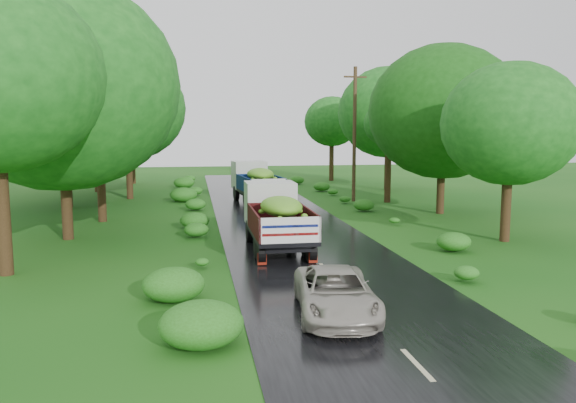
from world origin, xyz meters
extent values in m
plane|color=#12490F|center=(0.00, 0.00, 0.00)|extent=(120.00, 120.00, 0.00)
cube|color=black|center=(0.00, 5.00, 0.01)|extent=(6.50, 80.00, 0.02)
cube|color=#BFB78C|center=(0.00, -4.00, 0.02)|extent=(0.12, 1.60, 0.00)
cube|color=#BFB78C|center=(0.00, 0.00, 0.02)|extent=(0.12, 1.60, 0.00)
cube|color=#BFB78C|center=(0.00, 4.00, 0.02)|extent=(0.12, 1.60, 0.00)
cube|color=#BFB78C|center=(0.00, 8.00, 0.02)|extent=(0.12, 1.60, 0.00)
cube|color=#BFB78C|center=(0.00, 12.00, 0.02)|extent=(0.12, 1.60, 0.00)
cube|color=#BFB78C|center=(0.00, 16.00, 0.02)|extent=(0.12, 1.60, 0.00)
cube|color=#BFB78C|center=(0.00, 20.00, 0.02)|extent=(0.12, 1.60, 0.00)
cube|color=#BFB78C|center=(0.00, 24.00, 0.02)|extent=(0.12, 1.60, 0.00)
cube|color=#BFB78C|center=(0.00, 28.00, 0.02)|extent=(0.12, 1.60, 0.00)
cube|color=#BFB78C|center=(0.00, 32.00, 0.02)|extent=(0.12, 1.60, 0.00)
cube|color=#BFB78C|center=(0.00, 36.00, 0.02)|extent=(0.12, 1.60, 0.00)
cube|color=#BFB78C|center=(0.00, 40.00, 0.02)|extent=(0.12, 1.60, 0.00)
cube|color=black|center=(-1.18, 7.31, 0.61)|extent=(1.63, 5.31, 0.26)
cylinder|color=black|center=(-2.09, 9.24, 0.47)|extent=(0.26, 0.94, 0.94)
cylinder|color=black|center=(-0.26, 9.24, 0.47)|extent=(0.26, 0.94, 0.94)
cylinder|color=black|center=(-2.09, 6.10, 0.47)|extent=(0.26, 0.94, 0.94)
cylinder|color=black|center=(-0.26, 6.10, 0.47)|extent=(0.26, 0.94, 0.94)
cylinder|color=black|center=(-2.09, 5.13, 0.47)|extent=(0.26, 0.94, 0.94)
cylinder|color=black|center=(-0.26, 5.13, 0.47)|extent=(0.26, 0.94, 0.94)
cube|color=maroon|center=(-2.09, 4.81, 0.26)|extent=(0.32, 0.04, 0.42)
cube|color=maroon|center=(-0.26, 4.81, 0.26)|extent=(0.32, 0.04, 0.42)
cube|color=silver|center=(-1.18, 9.43, 1.64)|extent=(2.08, 1.79, 1.79)
cube|color=black|center=(-1.18, 6.32, 0.82)|extent=(2.17, 4.06, 0.15)
cube|color=#480C12|center=(-2.23, 6.32, 1.34)|extent=(0.08, 4.06, 0.90)
cube|color=#480C12|center=(-0.13, 6.32, 1.34)|extent=(0.08, 4.06, 0.90)
cube|color=#480C12|center=(-1.18, 8.31, 1.34)|extent=(2.17, 0.08, 0.90)
cube|color=silver|center=(-1.18, 4.33, 1.34)|extent=(2.17, 0.08, 0.90)
ellipsoid|color=#408217|center=(-1.18, 6.32, 1.91)|extent=(1.82, 3.41, 0.94)
cube|color=black|center=(-0.38, 21.74, 0.64)|extent=(2.34, 5.69, 0.27)
cylinder|color=black|center=(-1.57, 23.62, 0.49)|extent=(0.39, 1.01, 0.98)
cylinder|color=black|center=(0.32, 23.85, 0.49)|extent=(0.39, 1.01, 0.98)
cylinder|color=black|center=(-1.18, 20.38, 0.49)|extent=(0.39, 1.01, 0.98)
cylinder|color=black|center=(0.71, 20.61, 0.49)|extent=(0.39, 1.01, 0.98)
cylinder|color=black|center=(-1.06, 19.39, 0.49)|extent=(0.39, 1.01, 0.98)
cylinder|color=black|center=(0.83, 19.61, 0.49)|extent=(0.39, 1.01, 0.98)
cube|color=maroon|center=(-1.02, 19.05, 0.27)|extent=(0.34, 0.08, 0.44)
cube|color=maroon|center=(0.87, 19.28, 0.27)|extent=(0.34, 0.08, 0.44)
cube|color=silver|center=(-0.65, 23.93, 1.71)|extent=(2.37, 2.11, 1.86)
cube|color=black|center=(-0.26, 20.72, 0.85)|extent=(2.74, 4.46, 0.16)
cube|color=navy|center=(-1.34, 20.59, 1.40)|extent=(0.58, 4.20, 0.93)
cube|color=navy|center=(0.82, 20.85, 1.40)|extent=(0.58, 4.20, 0.93)
cube|color=navy|center=(-0.51, 22.77, 1.40)|extent=(2.25, 0.35, 0.93)
cube|color=silver|center=(-0.01, 18.67, 1.40)|extent=(2.25, 0.35, 0.93)
ellipsoid|color=#408217|center=(-0.26, 20.72, 1.98)|extent=(2.31, 3.74, 0.98)
imported|color=#A6A094|center=(-0.87, -0.72, 0.60)|extent=(2.39, 4.37, 1.16)
cylinder|color=#382616|center=(6.15, 21.78, 4.43)|extent=(0.26, 0.26, 8.86)
cube|color=#382616|center=(6.15, 21.78, 8.19)|extent=(1.55, 0.20, 0.11)
cylinder|color=black|center=(-10.56, 5.07, 3.67)|extent=(0.46, 0.46, 7.34)
cylinder|color=black|center=(-9.87, 11.12, 3.77)|extent=(0.46, 0.46, 7.54)
ellipsoid|color=#12480D|center=(-9.87, 11.12, 6.63)|extent=(4.47, 4.47, 4.02)
cylinder|color=black|center=(-9.13, 15.86, 3.21)|extent=(0.43, 0.43, 6.42)
ellipsoid|color=#12480D|center=(-9.13, 15.86, 5.65)|extent=(3.45, 3.45, 3.10)
cylinder|color=black|center=(-12.06, 21.95, 3.80)|extent=(0.46, 0.46, 7.61)
ellipsoid|color=#12480D|center=(-12.06, 21.95, 6.70)|extent=(4.58, 4.58, 4.12)
cylinder|color=black|center=(-8.78, 25.65, 3.53)|extent=(0.45, 0.45, 7.07)
ellipsoid|color=#12480D|center=(-8.78, 25.65, 6.22)|extent=(3.98, 3.98, 3.58)
cylinder|color=black|center=(-11.72, 30.73, 4.18)|extent=(0.48, 0.48, 8.36)
ellipsoid|color=#12480D|center=(-11.72, 30.73, 7.36)|extent=(4.30, 4.30, 3.87)
cylinder|color=black|center=(-9.73, 37.15, 3.84)|extent=(0.46, 0.46, 7.68)
ellipsoid|color=#12480D|center=(-9.73, 37.15, 6.76)|extent=(3.76, 3.76, 3.38)
cylinder|color=black|center=(8.74, 7.54, 2.85)|extent=(0.42, 0.42, 5.69)
ellipsoid|color=#145115|center=(8.74, 7.54, 5.01)|extent=(3.39, 3.39, 3.06)
cylinder|color=black|center=(9.47, 15.58, 3.27)|extent=(0.44, 0.44, 6.55)
ellipsoid|color=#145115|center=(9.47, 15.58, 5.76)|extent=(4.09, 4.09, 3.68)
cylinder|color=black|center=(8.22, 20.92, 2.93)|extent=(0.42, 0.42, 5.86)
ellipsoid|color=#145115|center=(8.22, 20.92, 5.16)|extent=(2.56, 2.56, 2.31)
cylinder|color=black|center=(10.78, 28.23, 3.48)|extent=(0.45, 0.45, 6.96)
ellipsoid|color=#145115|center=(10.78, 28.23, 6.13)|extent=(3.98, 3.98, 3.58)
cylinder|color=black|center=(8.43, 37.05, 3.15)|extent=(0.43, 0.43, 6.30)
ellipsoid|color=#145115|center=(8.43, 37.05, 5.54)|extent=(3.21, 3.21, 2.89)
camera|label=1|loc=(-4.40, -14.29, 4.75)|focal=35.00mm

